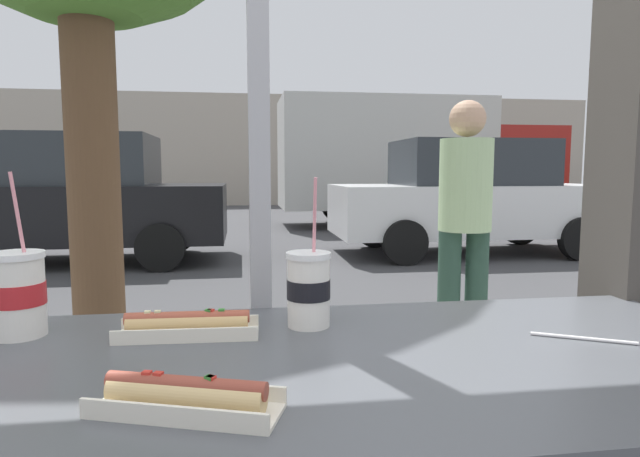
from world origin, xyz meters
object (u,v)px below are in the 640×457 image
at_px(parked_car_black, 72,199).
at_px(hotdog_tray_far, 188,325).
at_px(soda_cup_left, 309,288).
at_px(pedestrian, 465,215).
at_px(parked_car_white, 470,197).
at_px(hotdog_tray_near, 186,396).
at_px(box_truck, 411,158).
at_px(soda_cup_right, 18,293).

bearing_deg(parked_car_black, hotdog_tray_far, -71.92).
xyz_separation_m(soda_cup_left, pedestrian, (1.22, 2.01, -0.03)).
bearing_deg(parked_car_white, hotdog_tray_near, -116.55).
bearing_deg(pedestrian, parked_car_white, 65.70).
bearing_deg(parked_car_white, box_truck, 84.14).
bearing_deg(hotdog_tray_far, pedestrian, 54.43).
relative_size(soda_cup_left, box_truck, 0.05).
relative_size(hotdog_tray_near, pedestrian, 0.17).
height_order(hotdog_tray_near, parked_car_black, parked_car_black).
relative_size(soda_cup_right, hotdog_tray_near, 1.18).
distance_m(parked_car_white, pedestrian, 5.43).
distance_m(parked_car_black, parked_car_white, 5.99).
height_order(hotdog_tray_near, hotdog_tray_far, same).
bearing_deg(hotdog_tray_far, box_truck, 70.02).
relative_size(parked_car_black, parked_car_white, 1.00).
bearing_deg(soda_cup_left, box_truck, 71.07).
distance_m(hotdog_tray_near, box_truck, 12.49).
relative_size(hotdog_tray_far, parked_car_white, 0.07).
bearing_deg(parked_car_white, hotdog_tray_far, -117.87).
relative_size(box_truck, pedestrian, 4.04).
bearing_deg(pedestrian, box_truck, 74.00).
height_order(soda_cup_left, soda_cup_right, soda_cup_right).
bearing_deg(parked_car_black, box_truck, 34.54).
relative_size(parked_car_white, pedestrian, 2.65).
xyz_separation_m(hotdog_tray_far, box_truck, (4.16, 11.43, 0.60)).
height_order(box_truck, pedestrian, box_truck).
relative_size(soda_cup_left, pedestrian, 0.19).
xyz_separation_m(soda_cup_right, pedestrian, (1.80, 2.00, -0.03)).
relative_size(soda_cup_right, hotdog_tray_far, 1.16).
relative_size(parked_car_white, box_truck, 0.66).
xyz_separation_m(soda_cup_left, hotdog_tray_near, (-0.22, -0.38, -0.06)).
distance_m(soda_cup_right, pedestrian, 2.69).
distance_m(hotdog_tray_near, parked_car_white, 8.21).
height_order(parked_car_black, box_truck, box_truck).
height_order(hotdog_tray_near, parked_car_white, parked_car_white).
relative_size(hotdog_tray_near, hotdog_tray_far, 0.98).
relative_size(soda_cup_right, parked_car_black, 0.08).
xyz_separation_m(parked_car_black, parked_car_white, (5.99, 0.00, -0.01)).
distance_m(parked_car_white, box_truck, 4.51).
height_order(soda_cup_left, hotdog_tray_near, soda_cup_left).
xyz_separation_m(hotdog_tray_near, hotdog_tray_far, (-0.03, 0.35, 0.00)).
relative_size(soda_cup_right, box_truck, 0.05).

